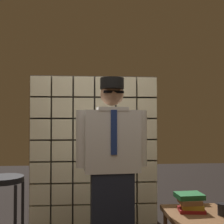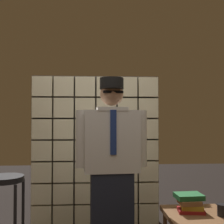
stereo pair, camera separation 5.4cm
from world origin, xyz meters
name	(u,v)px [view 1 (the left image)]	position (x,y,z in m)	size (l,w,h in m)	color
glass_block_wall	(94,150)	(0.00, 1.40, 0.93)	(1.63, 0.10, 1.89)	beige
standing_person	(112,164)	(0.15, 0.49, 0.89)	(0.68, 0.30, 1.71)	#1E2333
bar_stool	(4,199)	(-0.83, 0.48, 0.59)	(0.34, 0.34, 0.80)	black
side_table	(198,222)	(0.85, 0.15, 0.46)	(0.52, 0.52, 0.53)	brown
book_stack	(190,202)	(0.80, 0.20, 0.61)	(0.24, 0.21, 0.15)	maroon
coffee_mug	(223,209)	(1.03, 0.08, 0.58)	(0.13, 0.08, 0.09)	black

